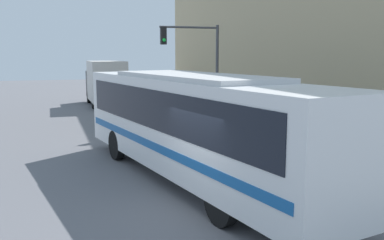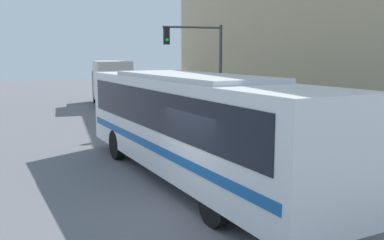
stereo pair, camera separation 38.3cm
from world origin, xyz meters
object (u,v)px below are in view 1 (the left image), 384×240
at_px(parking_meter, 228,110).
at_px(fire_hydrant, 274,138).
at_px(city_bus, 192,120).
at_px(delivery_truck, 105,82).
at_px(traffic_light_pole, 198,56).
at_px(pedestrian_near_corner, 243,113).

bearing_deg(parking_meter, fire_hydrant, -90.00).
distance_m(city_bus, fire_hydrant, 5.60).
relative_size(delivery_truck, traffic_light_pole, 1.27).
bearing_deg(fire_hydrant, pedestrian_near_corner, 81.18).
bearing_deg(parking_meter, city_bus, -120.37).
bearing_deg(traffic_light_pole, pedestrian_near_corner, -53.43).
bearing_deg(parking_meter, traffic_light_pole, 116.61).
height_order(delivery_truck, traffic_light_pole, traffic_light_pole).
bearing_deg(pedestrian_near_corner, parking_meter, 156.63).
height_order(fire_hydrant, pedestrian_near_corner, pedestrian_near_corner).
bearing_deg(delivery_truck, parking_meter, -70.92).
distance_m(parking_meter, pedestrian_near_corner, 0.76).
xyz_separation_m(fire_hydrant, traffic_light_pole, (-0.97, 6.67, 3.26)).
distance_m(traffic_light_pole, pedestrian_near_corner, 3.97).
relative_size(delivery_truck, parking_meter, 4.92).
relative_size(delivery_truck, fire_hydrant, 8.92).
bearing_deg(city_bus, delivery_truck, 79.57).
bearing_deg(parking_meter, delivery_truck, 109.08).
bearing_deg(parking_meter, pedestrian_near_corner, -23.37).
height_order(delivery_truck, fire_hydrant, delivery_truck).
bearing_deg(city_bus, pedestrian_near_corner, 44.52).
bearing_deg(fire_hydrant, city_bus, -146.56).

